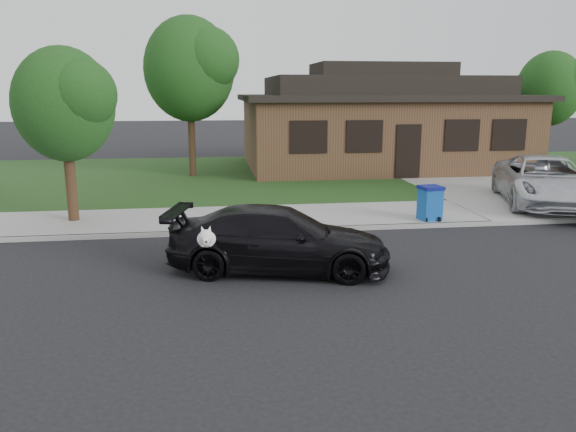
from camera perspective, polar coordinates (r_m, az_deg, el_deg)
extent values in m
plane|color=black|center=(11.60, 11.41, -5.58)|extent=(120.00, 120.00, 0.00)
cube|color=gray|center=(16.21, 5.68, 0.05)|extent=(60.00, 3.00, 0.12)
cube|color=gray|center=(14.80, 7.02, -1.20)|extent=(60.00, 0.12, 0.12)
cube|color=#193814|center=(23.94, 1.25, 4.20)|extent=(60.00, 13.00, 0.13)
cube|color=gray|center=(22.86, 17.53, 3.23)|extent=(4.50, 13.00, 0.14)
imported|color=black|center=(11.30, -0.94, -2.39)|extent=(4.74, 2.73, 1.29)
ellipsoid|color=white|center=(10.40, -8.29, -2.33)|extent=(0.34, 0.40, 0.30)
sphere|color=white|center=(10.15, -8.31, -2.12)|extent=(0.26, 0.26, 0.26)
cube|color=white|center=(10.04, -8.31, -2.54)|extent=(0.09, 0.12, 0.07)
sphere|color=black|center=(9.98, -8.31, -2.63)|extent=(0.04, 0.04, 0.04)
cone|color=white|center=(10.17, -8.71, -1.32)|extent=(0.11, 0.11, 0.14)
cone|color=white|center=(10.16, -7.96, -1.30)|extent=(0.11, 0.11, 0.14)
imported|color=silver|center=(18.96, 24.62, 3.29)|extent=(4.02, 5.77, 1.46)
cube|color=#0E499F|center=(15.74, 14.22, 1.14)|extent=(0.59, 0.59, 0.84)
cube|color=navy|center=(15.66, 14.31, 2.81)|extent=(0.64, 0.64, 0.09)
cylinder|color=black|center=(15.52, 13.86, -0.35)|extent=(0.07, 0.14, 0.13)
cylinder|color=black|center=(15.66, 15.13, -0.31)|extent=(0.07, 0.14, 0.13)
cube|color=#422B1C|center=(26.60, 9.21, 8.28)|extent=(12.00, 8.00, 3.00)
cube|color=black|center=(26.54, 9.33, 11.78)|extent=(12.60, 8.60, 0.25)
cube|color=black|center=(26.53, 9.37, 12.92)|extent=(10.00, 6.50, 0.80)
cube|color=black|center=(26.55, 9.43, 14.43)|extent=(6.00, 3.50, 0.60)
cube|color=black|center=(22.83, 12.11, 6.46)|extent=(1.00, 0.06, 2.10)
cube|color=black|center=(21.75, 2.12, 8.03)|extent=(1.30, 0.05, 1.10)
cube|color=black|center=(22.23, 7.77, 8.02)|extent=(1.30, 0.05, 1.10)
cube|color=black|center=(23.62, 17.25, 7.84)|extent=(1.30, 0.05, 1.10)
cube|color=black|center=(24.53, 21.53, 7.69)|extent=(1.30, 0.05, 1.10)
cylinder|color=#332114|center=(23.50, -9.72, 7.07)|extent=(0.28, 0.28, 2.48)
ellipsoid|color=#143811|center=(23.41, -10.00, 14.48)|extent=(3.60, 3.60, 4.14)
sphere|color=#26591E|center=(22.87, -8.22, 15.49)|extent=(2.52, 2.52, 2.52)
cylinder|color=#332114|center=(29.54, 24.59, 6.78)|extent=(0.28, 0.28, 2.03)
ellipsoid|color=#143811|center=(29.44, 25.05, 11.64)|extent=(3.00, 3.00, 3.45)
sphere|color=#26591E|center=(29.39, 26.59, 12.08)|extent=(2.10, 2.10, 2.10)
cylinder|color=#332114|center=(16.24, -21.15, 2.73)|extent=(0.28, 0.28, 1.80)
ellipsoid|color=#143811|center=(16.04, -21.78, 10.49)|extent=(2.60, 2.60, 2.99)
sphere|color=#26591E|center=(15.54, -20.31, 11.52)|extent=(1.82, 1.82, 1.82)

